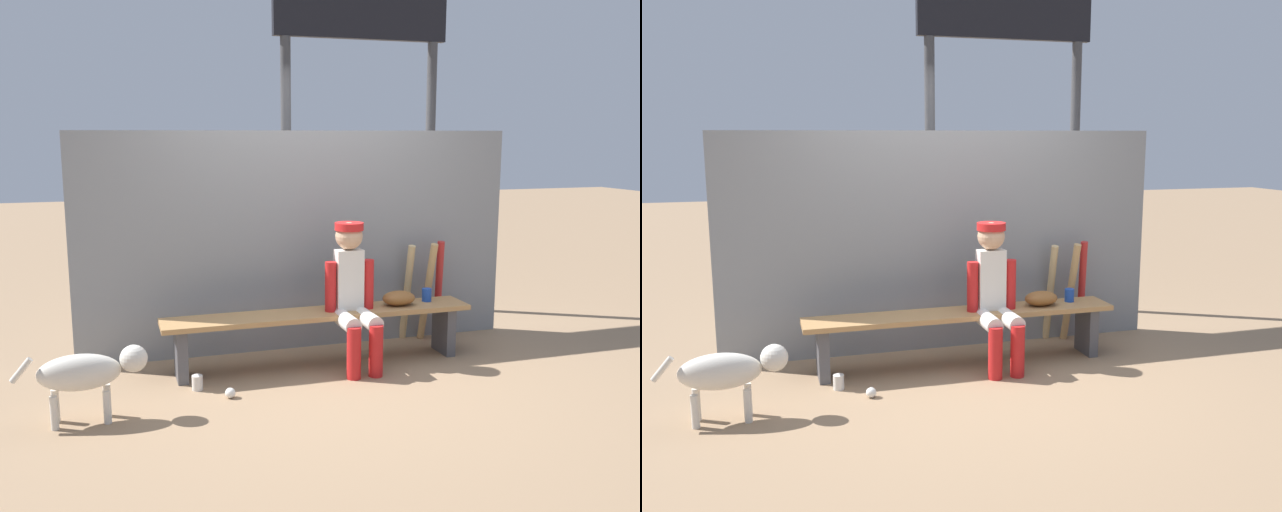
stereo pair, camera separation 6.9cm
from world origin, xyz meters
The scene contains 13 objects.
ground_plane centered at (0.00, 0.00, 0.00)m, with size 30.00×30.00×0.00m, color #937556.
chainlink_fence centered at (0.00, 0.51, 0.94)m, with size 3.79×0.03×1.87m, color gray.
dugout_bench centered at (0.00, 0.00, 0.35)m, with size 2.51×0.36×0.45m.
player_seated centered at (0.24, -0.11, 0.63)m, with size 0.41×0.55×1.15m.
baseball_glove centered at (0.68, 0.00, 0.51)m, with size 0.28×0.20×0.12m, color brown.
bat_wood_natural centered at (0.95, 0.42, 0.44)m, with size 0.06×0.06×0.88m, color tan.
bat_wood_tan centered at (1.10, 0.33, 0.45)m, with size 0.06×0.06×0.92m, color tan.
bat_aluminum_red centered at (1.22, 0.33, 0.46)m, with size 0.06×0.06×0.91m, color #B22323.
baseball centered at (-0.82, -0.49, 0.04)m, with size 0.07×0.07×0.07m, color white.
cup_on_ground centered at (-1.02, -0.26, 0.06)m, with size 0.08×0.08×0.11m, color silver.
cup_on_bench centered at (0.96, 0.06, 0.50)m, with size 0.08×0.08×0.11m, color #1E47AD.
scoreboard centered at (0.93, 1.43, 2.66)m, with size 2.04×0.27×3.82m.
dog centered at (-1.75, -0.62, 0.34)m, with size 0.84×0.20×0.49m.
Camera 2 is at (-1.51, -5.10, 1.85)m, focal length 38.55 mm.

